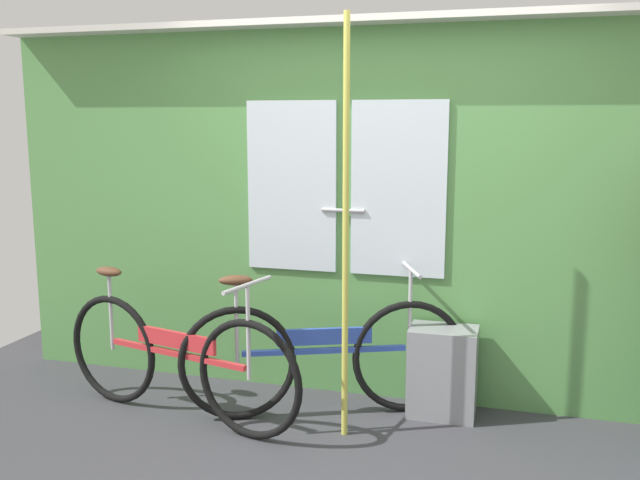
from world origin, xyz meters
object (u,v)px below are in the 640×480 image
(bicycle_near_door, at_px, (323,356))
(trash_bin_by_wall, at_px, (443,372))
(handrail_pole, at_px, (346,233))
(bicycle_leaning_behind, at_px, (176,359))

(bicycle_near_door, relative_size, trash_bin_by_wall, 2.98)
(handrail_pole, bearing_deg, trash_bin_by_wall, 40.20)
(bicycle_near_door, relative_size, handrail_pole, 0.70)
(bicycle_near_door, height_order, bicycle_leaning_behind, bicycle_near_door)
(bicycle_leaning_behind, height_order, trash_bin_by_wall, bicycle_leaning_behind)
(bicycle_near_door, bearing_deg, bicycle_leaning_behind, 176.20)
(trash_bin_by_wall, relative_size, handrail_pole, 0.23)
(bicycle_leaning_behind, distance_m, handrail_pole, 1.32)
(trash_bin_by_wall, height_order, handrail_pole, handrail_pole)
(bicycle_leaning_behind, bearing_deg, trash_bin_by_wall, 31.54)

